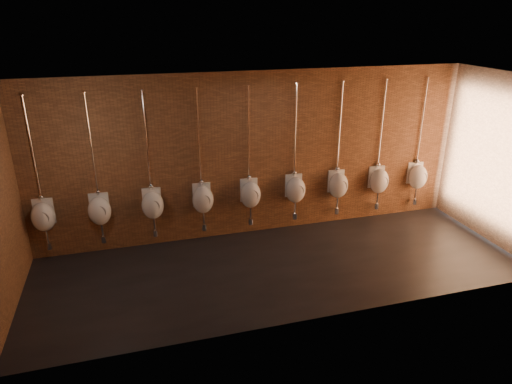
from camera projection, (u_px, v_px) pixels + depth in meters
ground at (281, 267)px, 8.02m from camera, size 8.50×8.50×0.00m
room_shell at (284, 158)px, 7.27m from camera, size 8.54×3.04×3.22m
urinal_0 at (43, 216)px, 7.91m from camera, size 0.44×0.39×2.72m
urinal_1 at (100, 210)px, 8.14m from camera, size 0.44×0.39×2.72m
urinal_2 at (153, 204)px, 8.38m from camera, size 0.44×0.39×2.72m
urinal_3 at (203, 199)px, 8.62m from camera, size 0.44×0.39×2.72m
urinal_4 at (250, 194)px, 8.85m from camera, size 0.44×0.39×2.72m
urinal_5 at (295, 189)px, 9.09m from camera, size 0.44×0.39×2.72m
urinal_6 at (338, 184)px, 9.32m from camera, size 0.44×0.39×2.72m
urinal_7 at (379, 180)px, 9.56m from camera, size 0.44×0.39×2.72m
urinal_8 at (418, 176)px, 9.79m from camera, size 0.44×0.39×2.72m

